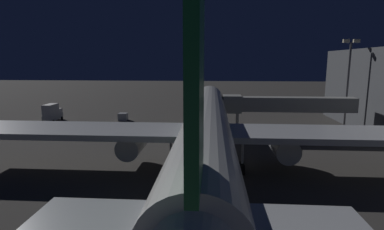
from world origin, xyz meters
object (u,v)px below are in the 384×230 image
ops_van (52,113)px  baggage_container_far_row (123,117)px  jet_bridge (279,104)px  airliner_at_gate (207,128)px  apron_floodlight_mast (348,78)px  traffic_cone_nose_starboard (199,122)px  traffic_cone_nose_port (220,122)px

ops_van → baggage_container_far_row: ops_van is taller
jet_bridge → ops_van: (46.52, -9.06, -3.57)m
baggage_container_far_row → airliner_at_gate: bearing=122.2°
apron_floodlight_mast → baggage_container_far_row: (44.71, -7.16, -9.05)m
airliner_at_gate → ops_van: (34.24, -28.31, -3.42)m
baggage_container_far_row → traffic_cone_nose_starboard: bearing=173.7°
airliner_at_gate → traffic_cone_nose_port: 29.20m
traffic_cone_nose_port → jet_bridge: bearing=136.9°
airliner_at_gate → traffic_cone_nose_port: (-2.20, -28.67, -5.07)m
apron_floodlight_mast → traffic_cone_nose_port: (23.30, -5.29, -9.59)m
ops_van → traffic_cone_nose_port: (-36.44, -0.36, -1.65)m
apron_floodlight_mast → traffic_cone_nose_starboard: bearing=-10.8°
ops_van → traffic_cone_nose_port: bearing=-179.4°
apron_floodlight_mast → baggage_container_far_row: apron_floodlight_mast is taller
airliner_at_gate → jet_bridge: airliner_at_gate is taller
baggage_container_far_row → traffic_cone_nose_port: bearing=175.0°
jet_bridge → traffic_cone_nose_starboard: bearing=-33.1°
apron_floodlight_mast → traffic_cone_nose_port: apron_floodlight_mast is taller
baggage_container_far_row → apron_floodlight_mast: bearing=170.9°
baggage_container_far_row → traffic_cone_nose_starboard: size_ratio=3.42×
apron_floodlight_mast → ops_van: bearing=-4.7°
apron_floodlight_mast → ops_van: size_ratio=3.12×
jet_bridge → baggage_container_far_row: 33.78m
apron_floodlight_mast → airliner_at_gate: bearing=42.5°
jet_bridge → ops_van: size_ratio=4.25×
traffic_cone_nose_starboard → airliner_at_gate: bearing=94.4°
airliner_at_gate → ops_van: airliner_at_gate is taller
traffic_cone_nose_port → traffic_cone_nose_starboard: same height
airliner_at_gate → traffic_cone_nose_port: size_ratio=107.67×
ops_van → baggage_container_far_row: (-15.03, -2.24, -1.11)m
traffic_cone_nose_port → traffic_cone_nose_starboard: size_ratio=1.00×
airliner_at_gate → jet_bridge: size_ratio=2.58×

